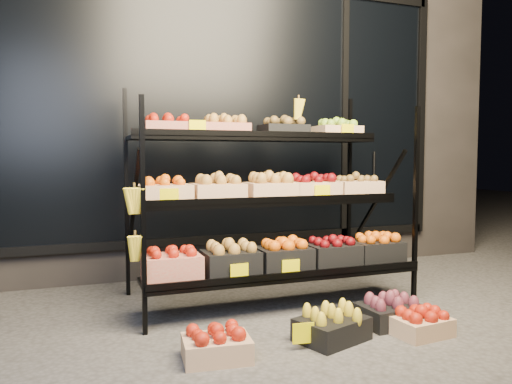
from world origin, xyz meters
name	(u,v)px	position (x,y,z in m)	size (l,w,h in m)	color
ground	(304,324)	(0.00, 0.00, 0.00)	(24.00, 24.00, 0.00)	#514F4C
building	(205,101)	(0.00, 2.59, 1.75)	(6.00, 2.08, 3.50)	#2D2826
display_rack	(269,200)	(-0.01, 0.60, 0.79)	(2.18, 1.02, 1.72)	black
tag_floor_a	(303,340)	(-0.20, -0.40, 0.06)	(0.13, 0.01, 0.12)	#EDDC00
floor_crate_left	(217,344)	(-0.71, -0.36, 0.09)	(0.40, 0.31, 0.19)	tan
floor_crate_midleft	(332,325)	(0.03, -0.32, 0.10)	(0.49, 0.42, 0.21)	black
floor_crate_midright	(422,323)	(0.60, -0.45, 0.08)	(0.36, 0.28, 0.18)	tan
floor_crate_right	(390,311)	(0.53, -0.20, 0.09)	(0.42, 0.32, 0.20)	black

